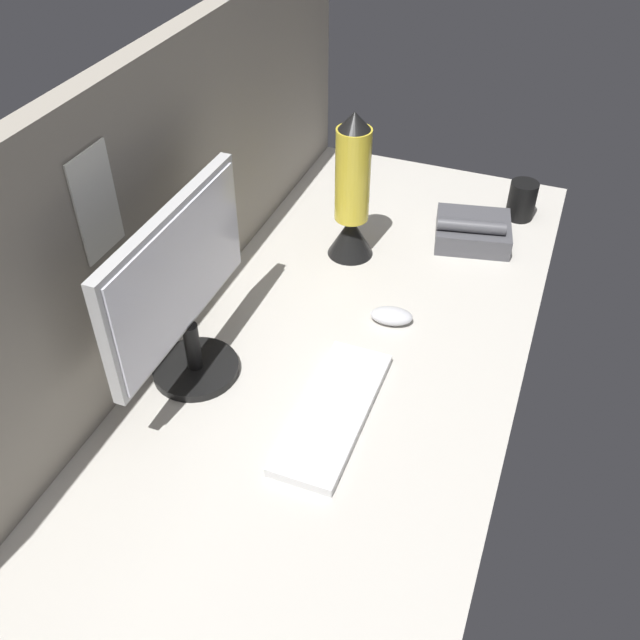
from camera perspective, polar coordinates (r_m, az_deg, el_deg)
ground_plane at (r=153.99cm, az=1.02°, el=-2.92°), size 180.00×80.00×3.00cm
cubicle_wall_back at (r=149.16cm, az=-12.67°, el=9.67°), size 180.00×5.50×60.41cm
monitor at (r=136.51cm, az=-11.25°, el=2.53°), size 46.24×18.00×39.12cm
keyboard at (r=139.20cm, az=1.09°, el=-7.42°), size 37.02×13.05×2.00cm
mouse at (r=159.96cm, az=5.83°, el=0.34°), size 7.28×10.47×3.40cm
mug_black_travel at (r=201.13cm, az=16.06°, el=9.31°), size 7.54×7.54×10.56cm
lava_lamp at (r=173.38cm, az=2.61°, el=9.82°), size 11.68×11.68×38.22cm
desk_phone at (r=188.75cm, az=12.27°, el=7.07°), size 20.56×22.11×8.80cm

